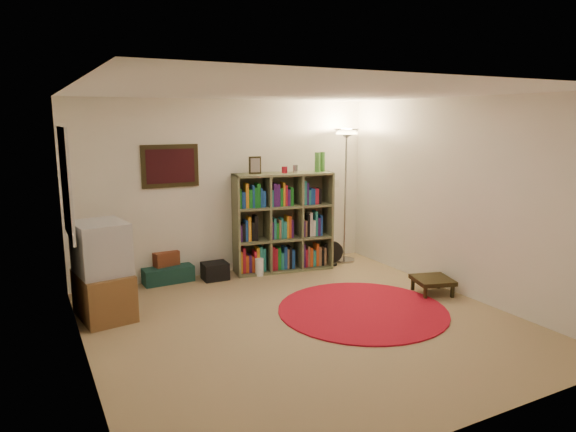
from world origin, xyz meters
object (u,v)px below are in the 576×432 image
floor_fan (332,253)px  suitcase (167,273)px  bookshelf (282,224)px  floor_lamp (346,152)px  side_table (433,281)px  tv_stand (103,272)px

floor_fan → suitcase: size_ratio=0.55×
bookshelf → floor_fan: 0.96m
bookshelf → floor_fan: (0.79, -0.15, -0.51)m
floor_lamp → floor_fan: bearing=-159.1°
bookshelf → floor_fan: size_ratio=4.58×
floor_fan → suitcase: 2.50m
suitcase → floor_fan: bearing=-11.6°
floor_lamp → side_table: 2.40m
floor_lamp → floor_fan: size_ratio=5.46×
bookshelf → tv_stand: bearing=-155.7°
bookshelf → side_table: (1.24, -1.87, -0.53)m
floor_fan → suitcase: (-2.46, 0.42, -0.08)m
side_table → floor_lamp: bearing=94.4°
suitcase → floor_lamp: bearing=-8.2°
floor_lamp → suitcase: bearing=173.7°
bookshelf → side_table: bookshelf is taller
floor_lamp → floor_fan: 1.57m
tv_stand → side_table: size_ratio=1.93×
floor_fan → side_table: (0.44, -1.71, -0.01)m
bookshelf → tv_stand: 2.74m
floor_lamp → floor_fan: floor_lamp is taller
floor_fan → side_table: floor_fan is taller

